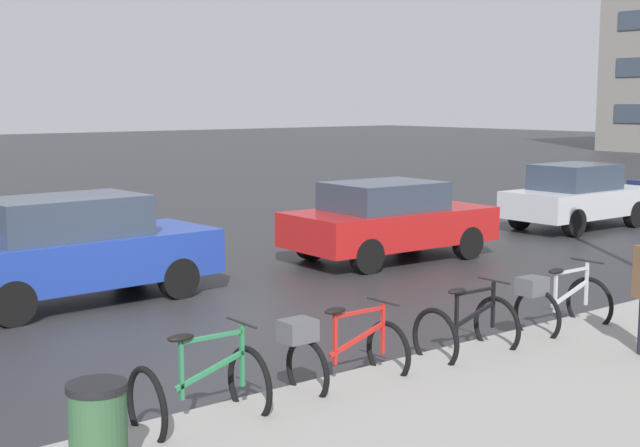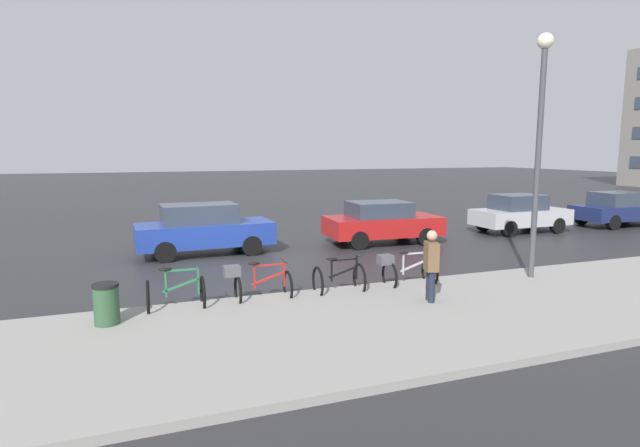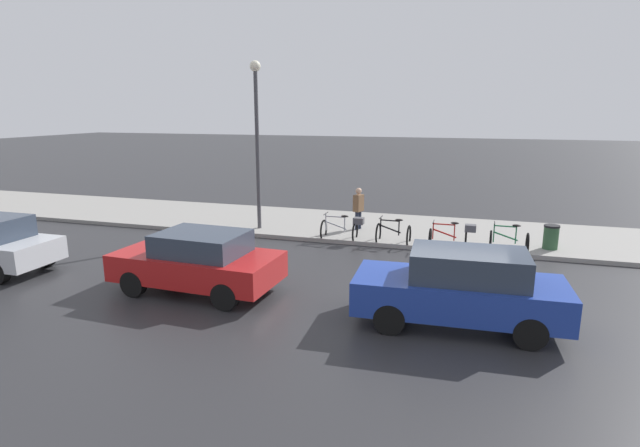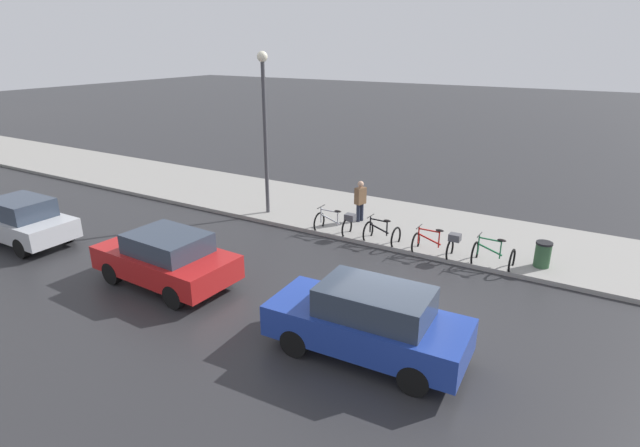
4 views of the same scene
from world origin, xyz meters
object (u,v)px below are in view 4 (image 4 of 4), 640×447
at_px(car_silver, 22,221).
at_px(pedestrian, 360,200).
at_px(bicycle_nearest, 493,256).
at_px(trash_bin, 542,256).
at_px(car_blue, 368,321).
at_px(bicycle_second, 438,243).
at_px(car_red, 166,258).
at_px(bicycle_farthest, 337,222).
at_px(bicycle_third, 382,234).
at_px(streetlamp, 264,115).

relative_size(car_silver, pedestrian, 2.35).
relative_size(bicycle_nearest, trash_bin, 1.27).
bearing_deg(pedestrian, trash_bin, -97.47).
distance_m(bicycle_nearest, car_blue, 5.99).
xyz_separation_m(bicycle_nearest, bicycle_second, (-0.05, 1.67, 0.08)).
distance_m(bicycle_second, car_silver, 13.63).
distance_m(bicycle_nearest, car_red, 9.40).
bearing_deg(bicycle_farthest, bicycle_third, -89.86).
bearing_deg(streetlamp, bicycle_nearest, -93.60).
bearing_deg(bicycle_nearest, pedestrian, 74.31).
bearing_deg(car_blue, bicycle_third, 21.32).
height_order(bicycle_third, car_silver, car_silver).
xyz_separation_m(car_blue, trash_bin, (6.43, -2.57, -0.37)).
bearing_deg(bicycle_nearest, car_blue, 167.42).
distance_m(bicycle_third, streetlamp, 6.12).
relative_size(bicycle_third, trash_bin, 1.22).
bearing_deg(bicycle_second, streetlamp, 85.15).
bearing_deg(bicycle_third, bicycle_second, -91.79).
height_order(bicycle_nearest, trash_bin, bicycle_nearest).
relative_size(bicycle_third, car_red, 0.27).
relative_size(bicycle_farthest, car_silver, 0.37).
xyz_separation_m(bicycle_second, trash_bin, (0.64, -2.94, -0.03)).
bearing_deg(car_silver, bicycle_farthest, -55.91).
xyz_separation_m(bicycle_farthest, car_silver, (-5.89, 8.70, 0.29)).
xyz_separation_m(bicycle_second, streetlamp, (0.59, 6.95, 3.36)).
bearing_deg(bicycle_farthest, pedestrian, -7.64).
relative_size(bicycle_farthest, streetlamp, 0.24).
distance_m(bicycle_nearest, bicycle_farthest, 5.28).
xyz_separation_m(bicycle_nearest, car_silver, (-5.88, 13.99, 0.37)).
xyz_separation_m(bicycle_farthest, trash_bin, (0.59, -6.55, -0.03)).
bearing_deg(bicycle_third, pedestrian, 46.74).
bearing_deg(car_red, trash_bin, -54.95).
xyz_separation_m(bicycle_third, car_red, (-5.60, 3.96, 0.37)).
relative_size(car_blue, trash_bin, 4.80).
bearing_deg(car_silver, pedestrian, -50.57).
relative_size(bicycle_nearest, pedestrian, 0.69).
bearing_deg(car_red, bicycle_second, -46.69).
height_order(car_silver, pedestrian, pedestrian).
height_order(bicycle_second, streetlamp, streetlamp).
bearing_deg(bicycle_nearest, streetlamp, 86.40).
bearing_deg(streetlamp, car_silver, 140.12).
distance_m(bicycle_farthest, pedestrian, 1.50).
relative_size(car_silver, streetlamp, 0.64).
relative_size(car_red, car_silver, 1.06).
bearing_deg(bicycle_farthest, trash_bin, -84.88).
bearing_deg(car_red, streetlamp, 9.89).
bearing_deg(streetlamp, bicycle_third, -96.01).
bearing_deg(streetlamp, bicycle_second, -94.85).
relative_size(bicycle_nearest, car_silver, 0.29).
height_order(bicycle_nearest, bicycle_third, bicycle_nearest).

